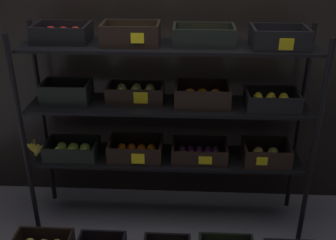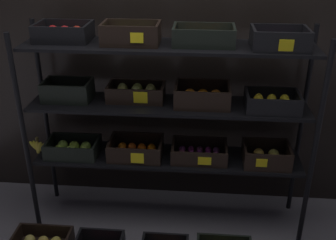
% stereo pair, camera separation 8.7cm
% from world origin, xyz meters
% --- Properties ---
extents(ground_plane, '(10.00, 10.00, 0.00)m').
position_xyz_m(ground_plane, '(0.00, 0.00, 0.00)').
color(ground_plane, slate).
extents(storefront_wall, '(4.22, 0.12, 2.61)m').
position_xyz_m(storefront_wall, '(0.00, 0.39, 1.31)').
color(storefront_wall, black).
rests_on(storefront_wall, ground_plane).
extents(display_rack, '(1.95, 0.41, 1.43)m').
position_xyz_m(display_rack, '(-0.01, 0.00, 0.92)').
color(display_rack, black).
rests_on(display_rack, ground_plane).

